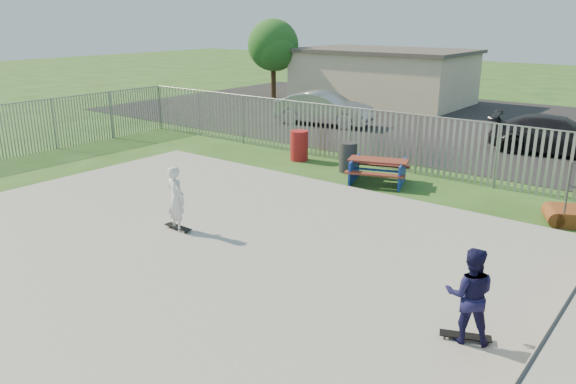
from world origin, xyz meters
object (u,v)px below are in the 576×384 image
Objects in this scene: car_silver at (324,108)px; tree_left at (273,45)px; picnic_table at (378,171)px; car_dark at (557,135)px; skater_navy at (470,295)px; trash_bin_red at (299,146)px; trash_bin_grey at (348,157)px; skater_white at (176,199)px.

tree_left is at bearing 43.24° from car_silver.
picnic_table is 0.45× the size of car_dark.
skater_navy is at bearing -71.27° from picnic_table.
skater_navy is at bearing -149.62° from car_silver.
trash_bin_red is 0.22× the size of car_dark.
car_dark is (7.21, 6.80, 0.19)m from trash_bin_red.
car_dark is at bearing 43.31° from trash_bin_red.
car_dark is (4.95, 7.06, 0.23)m from trash_bin_grey.
skater_navy reaches higher than picnic_table.
picnic_table is 1.62m from trash_bin_grey.
car_silver is at bearing 83.13° from car_dark.
car_silver reaches higher than picnic_table.
car_silver is (-3.24, 6.36, 0.26)m from trash_bin_red.
skater_navy is (9.44, -8.22, 0.39)m from trash_bin_red.
trash_bin_grey is at bearing -79.36° from skater_white.
skater_navy is at bearing -44.70° from tree_left.
picnic_table is 0.45× the size of tree_left.
car_dark is (10.45, 0.44, -0.07)m from car_silver.
skater_white is at bearing -122.19° from picnic_table.
skater_white is (-5.07, -14.57, 0.20)m from car_dark.
car_silver is 10.46m from car_dark.
trash_bin_grey is 0.21× the size of car_silver.
trash_bin_red is 12.52m from skater_navy.
car_silver is (-7.00, 7.24, 0.41)m from picnic_table.
skater_white is (13.21, -19.84, -2.40)m from tree_left.
trash_bin_grey is 0.64× the size of skater_white.
tree_left is 23.96m from skater_white.
skater_white reaches higher than car_silver.
trash_bin_grey is at bearing -42.77° from tree_left.
skater_navy is (20.51, -20.29, -2.40)m from tree_left.
trash_bin_red is at bearing 173.47° from trash_bin_grey.
skater_white is at bearing -56.34° from tree_left.
car_dark reaches higher than trash_bin_grey.
picnic_table is 19.90m from tree_left.
picnic_table is 2.22× the size of trash_bin_grey.
trash_bin_red is 16.61m from tree_left.
tree_left is at bearing 119.87° from picnic_table.
car_dark reaches higher than picnic_table.
tree_left reaches higher than skater_navy.
picnic_table is 8.42m from car_dark.
picnic_table is at bearing -146.60° from car_silver.
trash_bin_red is (-3.76, 0.88, 0.15)m from picnic_table.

